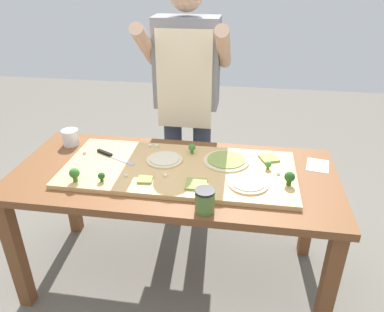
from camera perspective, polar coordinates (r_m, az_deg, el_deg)
name	(u,v)px	position (r m, az deg, el deg)	size (l,w,h in m)	color
ground_plane	(176,274)	(2.43, -2.40, -17.73)	(8.00, 8.00, 0.00)	#6B665B
prep_table	(174,187)	(2.02, -2.76, -4.77)	(1.72, 0.78, 0.74)	brown
cutting_board	(179,169)	(1.97, -2.02, -2.06)	(1.22, 0.54, 0.02)	tan
chefs_knife	(110,155)	(2.12, -12.44, 0.13)	(0.26, 0.14, 0.02)	#B7BABF
pizza_whole_pesto_green	(226,160)	(2.03, 5.26, -0.68)	(0.25, 0.25, 0.02)	beige
pizza_whole_cheese_artichoke	(164,159)	(2.03, -4.25, -0.53)	(0.20, 0.20, 0.02)	beige
pizza_whole_white_garlic	(248,183)	(1.83, 8.63, -4.18)	(0.20, 0.20, 0.02)	beige
pizza_slice_near_left	(269,158)	(2.08, 11.74, -0.35)	(0.09, 0.09, 0.01)	#899E4C
pizza_slice_near_right	(196,184)	(1.81, 0.67, -4.35)	(0.10, 0.10, 0.01)	#899E4C
pizza_slice_center	(145,179)	(1.86, -7.20, -3.59)	(0.07, 0.07, 0.01)	#899E4C
broccoli_floret_back_left	(268,165)	(1.98, 11.63, -1.32)	(0.03, 0.03, 0.05)	#487A23
broccoli_floret_center_right	(74,174)	(1.91, -17.61, -2.60)	(0.05, 0.05, 0.07)	#3F7220
broccoli_floret_center_left	(192,148)	(2.09, -0.01, 1.27)	(0.04, 0.04, 0.06)	#487A23
broccoli_floret_front_left	(290,177)	(1.85, 14.76, -3.19)	(0.05, 0.05, 0.07)	#2C5915
broccoli_floret_back_right	(101,176)	(1.88, -13.75, -3.04)	(0.04, 0.04, 0.05)	#2C5915
cheese_crumble_a	(150,146)	(2.19, -6.49, 1.56)	(0.02, 0.02, 0.02)	white
cheese_crumble_b	(157,146)	(2.17, -5.43, 1.48)	(0.02, 0.02, 0.02)	silver
cheese_crumble_c	(126,176)	(1.90, -10.09, -3.03)	(0.01, 0.01, 0.01)	silver
cheese_crumble_d	(165,176)	(1.88, -4.13, -3.05)	(0.02, 0.02, 0.02)	white
cheese_crumble_e	(278,173)	(1.95, 13.11, -2.63)	(0.01, 0.01, 0.01)	silver
cheese_crumble_f	(85,152)	(2.19, -16.17, 0.55)	(0.02, 0.02, 0.02)	white
flour_cup	(71,138)	(2.36, -18.14, 2.61)	(0.10, 0.10, 0.10)	white
sauce_jar	(205,201)	(1.64, 1.98, -6.89)	(0.09, 0.09, 0.11)	#517033
recipe_note	(318,165)	(2.14, 18.75, -1.36)	(0.11, 0.15, 0.00)	white
cook_center	(187,91)	(2.41, -0.80, 9.95)	(0.54, 0.39, 1.67)	#333847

